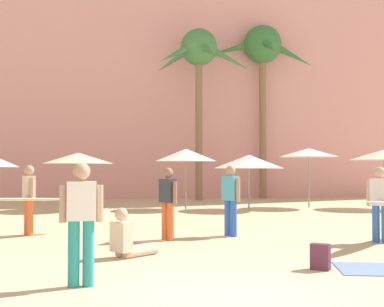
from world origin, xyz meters
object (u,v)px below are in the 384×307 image
Objects in this scene: cafe_umbrella_6 at (249,162)px; person_mid_center at (231,197)px; person_far_right at (383,202)px; palm_tree_far_left at (199,57)px; person_far_left at (81,218)px; cafe_umbrella_2 at (309,153)px; person_mid_right at (128,240)px; cafe_umbrella_4 at (78,158)px; person_mid_left at (28,198)px; cafe_umbrella_1 at (384,155)px; cafe_umbrella_3 at (186,155)px; person_near_right at (168,200)px; palm_tree_left at (262,53)px; backpack at (321,257)px.

cafe_umbrella_6 reaches higher than person_mid_center.
palm_tree_far_left is at bearing -129.81° from person_far_right.
cafe_umbrella_6 is 13.49m from person_far_left.
cafe_umbrella_2 is 13.37m from person_mid_right.
cafe_umbrella_4 is 1.08× the size of person_mid_left.
cafe_umbrella_1 is 3.00× the size of person_mid_right.
cafe_umbrella_3 is 0.90× the size of cafe_umbrella_4.
palm_tree_left is at bearing 32.77° from person_near_right.
cafe_umbrella_3 reaches higher than person_near_right.
cafe_umbrella_3 is 13.35m from person_far_left.
cafe_umbrella_6 is 9.19m from person_far_right.
cafe_umbrella_1 is 12.43m from person_near_right.
person_far_right is 1.50× the size of person_near_right.
cafe_umbrella_4 is 6.63× the size of backpack.
cafe_umbrella_1 reaches higher than person_near_right.
cafe_umbrella_2 reaches higher than backpack.
person_far_left is (-3.89, -18.67, -6.50)m from palm_tree_far_left.
palm_tree_left reaches higher than person_far_right.
cafe_umbrella_2 is at bearing -155.36° from person_mid_center.
person_far_right is at bearing -51.84° from cafe_umbrella_4.
person_mid_center is at bearing -135.82° from cafe_umbrella_1.
cafe_umbrella_6 reaches higher than person_mid_right.
palm_tree_left is 5.56× the size of person_far_left.
cafe_umbrella_4 is 1.62× the size of person_mid_center.
person_mid_right is (-5.52, -1.10, -0.58)m from person_far_right.
palm_tree_left is 3.84× the size of cafe_umbrella_2.
person_far_left is at bearing -83.08° from cafe_umbrella_4.
person_mid_left is at bearing -167.76° from person_far_left.
backpack is at bearing -90.51° from palm_tree_far_left.
cafe_umbrella_4 is at bearing 60.61° from person_mid_right.
person_far_right reaches higher than backpack.
person_far_left is at bearing -101.77° from palm_tree_far_left.
palm_tree_left reaches higher than cafe_umbrella_4.
cafe_umbrella_3 is at bearing 166.69° from cafe_umbrella_6.
person_mid_right is at bearing -111.67° from palm_tree_left.
cafe_umbrella_4 is (-5.49, -5.51, -5.39)m from palm_tree_far_left.
cafe_umbrella_4 is at bearing -143.96° from palm_tree_left.
cafe_umbrella_1 is at bearing 132.19° from person_far_left.
person_far_left is 5.75m from person_mid_center.
cafe_umbrella_6 is 7.90m from person_mid_center.
cafe_umbrella_2 is 2.90m from cafe_umbrella_6.
cafe_umbrella_1 is 1.00× the size of cafe_umbrella_6.
palm_tree_far_left reaches higher than person_far_right.
person_near_right is at bearing -45.74° from person_mid_left.
cafe_umbrella_1 is 14.58m from person_mid_right.
person_mid_center is (4.61, -8.26, -1.11)m from cafe_umbrella_4.
person_mid_center is (3.02, 4.89, -0.00)m from person_far_left.
cafe_umbrella_1 is 1.11× the size of cafe_umbrella_2.
palm_tree_far_left reaches higher than person_mid_left.
palm_tree_far_left is at bearing 78.04° from cafe_umbrella_3.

